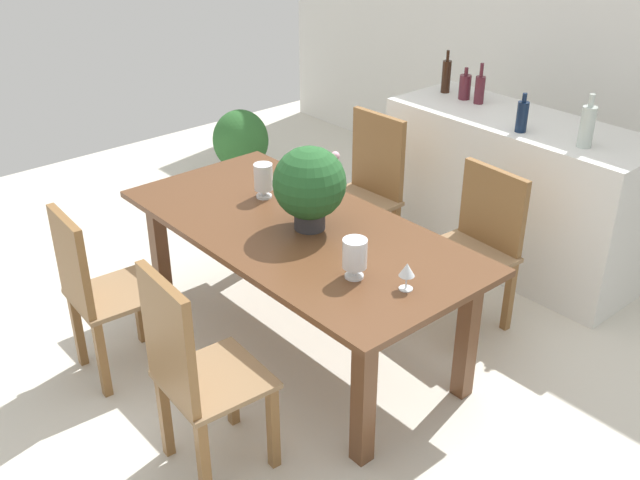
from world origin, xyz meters
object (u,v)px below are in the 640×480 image
Objects in this scene: crystal_vase_left at (355,255)px; flower_centerpiece at (310,185)px; wine_bottle_dark at (480,89)px; wine_bottle_amber at (465,87)px; wine_bottle_tall at (587,126)px; chair_far_left at (366,184)px; chair_near_left at (97,288)px; kitchen_counter at (514,191)px; crystal_vase_center_near at (264,178)px; wine_glass at (407,271)px; dining_table at (298,243)px; potted_plant_floor at (241,143)px; wine_bottle_clear at (446,76)px; wine_bottle_green at (522,116)px; chair_far_right at (478,239)px; chair_near_right at (192,369)px.

flower_centerpiece is at bearing 162.02° from crystal_vase_left.
crystal_vase_left is at bearing -66.69° from wine_bottle_dark.
wine_bottle_tall is at bearing -10.72° from wine_bottle_amber.
chair_far_left is 1.88m from chair_near_left.
wine_bottle_tall reaches higher than kitchen_counter.
wine_bottle_tall is at bearing 68.49° from flower_centerpiece.
chair_far_left is 0.91m from crystal_vase_center_near.
dining_table is at bearing 178.20° from wine_glass.
potted_plant_floor is (-2.31, -0.56, -0.18)m from kitchen_counter.
crystal_vase_left is 0.63× the size of wine_bottle_tall.
crystal_vase_left is 0.67× the size of wine_bottle_clear.
chair_far_left is 3.75× the size of wine_bottle_dark.
wine_bottle_green is 0.87m from wine_bottle_clear.
dining_table is at bearing -112.67° from wine_bottle_tall.
chair_near_left is at bearing -117.86° from flower_centerpiece.
wine_bottle_amber reaches higher than chair_far_right.
wine_bottle_green is at bearing -58.98° from kitchen_counter.
chair_far_left reaches higher than crystal_vase_center_near.
wine_glass is 0.45× the size of wine_bottle_clear.
chair_far_left reaches higher than kitchen_counter.
crystal_vase_center_near reaches higher than chair_far_right.
dining_table is 1.85m from wine_bottle_amber.
chair_far_right is 1.45m from wine_bottle_clear.
wine_glass is 0.62× the size of wine_bottle_amber.
crystal_vase_center_near is 1.69m from wine_bottle_amber.
flower_centerpiece is 1.88× the size of wine_bottle_green.
kitchen_counter is 8.10× the size of wine_bottle_amber.
chair_near_right reaches higher than chair_near_left.
chair_far_left is 2.28× the size of flower_centerpiece.
crystal_vase_left is at bearing -59.56° from wine_bottle_clear.
wine_bottle_tall reaches higher than flower_centerpiece.
chair_near_left is 1.03× the size of chair_far_right.
wine_bottle_dark is (0.31, -0.02, -0.02)m from wine_bottle_clear.
wine_bottle_clear reaches higher than chair_near_left.
wine_bottle_tall is at bearing -10.07° from wine_bottle_clear.
wine_bottle_tall is at bearing -11.96° from wine_bottle_dark.
chair_far_left is 0.97m from wine_bottle_amber.
wine_bottle_tall reaches higher than chair_near_right.
wine_glass is 2.27m from wine_bottle_clear.
chair_near_right is 4.78× the size of wine_bottle_amber.
crystal_vase_center_near is 1.75m from kitchen_counter.
chair_far_right is at bearing -4.70° from potted_plant_floor.
chair_near_left is at bearing -50.78° from potted_plant_floor.
dining_table is at bearing -28.01° from potted_plant_floor.
wine_bottle_green is 1.10× the size of wine_bottle_amber.
chair_near_left is 3.56× the size of wine_bottle_dark.
kitchen_counter is at bearing 102.83° from crystal_vase_left.
chair_far_left is at bearing 133.63° from crystal_vase_left.
wine_bottle_tall is (0.39, 0.06, 0.03)m from wine_bottle_green.
wine_bottle_dark reaches higher than potted_plant_floor.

